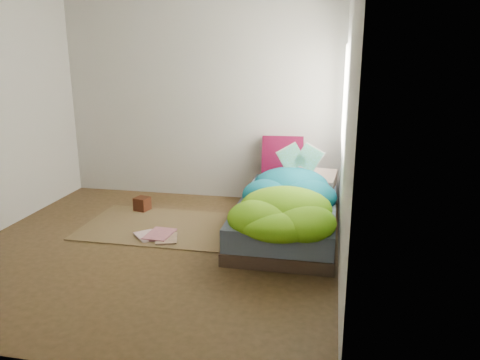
# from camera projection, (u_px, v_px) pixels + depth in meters

# --- Properties ---
(ground) EXTENTS (3.50, 3.50, 0.00)m
(ground) POSITION_uv_depth(u_px,v_px,m) (153.00, 248.00, 4.50)
(ground) COLOR #413119
(ground) RESTS_ON ground
(room_walls) EXTENTS (3.54, 3.54, 2.62)m
(room_walls) POSITION_uv_depth(u_px,v_px,m) (145.00, 75.00, 4.07)
(room_walls) COLOR beige
(room_walls) RESTS_ON ground
(bed) EXTENTS (1.00, 2.00, 0.34)m
(bed) POSITION_uv_depth(u_px,v_px,m) (287.00, 215.00, 4.91)
(bed) COLOR #3E2F22
(bed) RESTS_ON ground
(duvet) EXTENTS (0.96, 1.84, 0.34)m
(duvet) POSITION_uv_depth(u_px,v_px,m) (286.00, 190.00, 4.61)
(duvet) COLOR #065B69
(duvet) RESTS_ON bed
(rug) EXTENTS (1.60, 1.10, 0.01)m
(rug) POSITION_uv_depth(u_px,v_px,m) (159.00, 226.00, 5.05)
(rug) COLOR brown
(rug) RESTS_ON ground
(pillow_floral) EXTENTS (0.65, 0.45, 0.14)m
(pillow_floral) POSITION_uv_depth(u_px,v_px,m) (309.00, 179.00, 5.38)
(pillow_floral) COLOR #EDE6CC
(pillow_floral) RESTS_ON bed
(pillow_magenta) EXTENTS (0.51, 0.20, 0.50)m
(pillow_magenta) POSITION_uv_depth(u_px,v_px,m) (282.00, 157.00, 5.68)
(pillow_magenta) COLOR #43041D
(pillow_magenta) RESTS_ON bed
(open_book) EXTENTS (0.42, 0.15, 0.25)m
(open_book) POSITION_uv_depth(u_px,v_px,m) (301.00, 149.00, 5.09)
(open_book) COLOR #3A902F
(open_book) RESTS_ON duvet
(wooden_box) EXTENTS (0.19, 0.19, 0.15)m
(wooden_box) POSITION_uv_depth(u_px,v_px,m) (142.00, 204.00, 5.53)
(wooden_box) COLOR #3B130D
(wooden_box) RESTS_ON rug
(floor_book_a) EXTENTS (0.34, 0.34, 0.02)m
(floor_book_a) POSITION_uv_depth(u_px,v_px,m) (138.00, 238.00, 4.69)
(floor_book_a) COLOR silver
(floor_book_a) RESTS_ON rug
(floor_book_b) EXTENTS (0.27, 0.36, 0.03)m
(floor_book_b) POSITION_uv_depth(u_px,v_px,m) (148.00, 234.00, 4.78)
(floor_book_b) COLOR #C97478
(floor_book_b) RESTS_ON rug
(floor_book_c) EXTENTS (0.29, 0.34, 0.02)m
(floor_book_c) POSITION_uv_depth(u_px,v_px,m) (156.00, 239.00, 4.66)
(floor_book_c) COLOR tan
(floor_book_c) RESTS_ON rug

